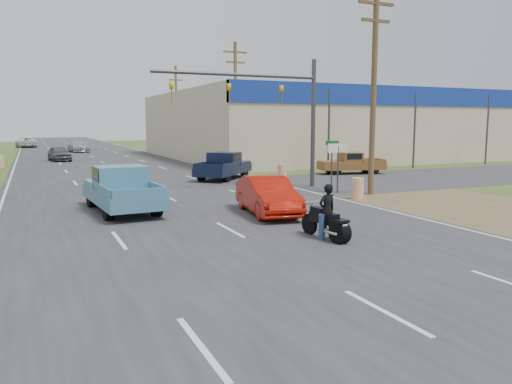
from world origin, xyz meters
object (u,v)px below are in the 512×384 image
red_convertible (268,196)px  distant_car_silver (78,146)px  rider (327,214)px  distant_car_white (26,142)px  brown_pickup (350,163)px  distant_car_grey (59,154)px  motorcycle (328,224)px  blue_pickup (121,188)px  navy_pickup (224,166)px

red_convertible → distant_car_silver: red_convertible is taller
rider → distant_car_white: (-8.72, 68.83, -0.05)m
brown_pickup → distant_car_grey: bearing=53.4°
brown_pickup → distant_car_silver: brown_pickup is taller
motorcycle → distant_car_silver: size_ratio=0.43×
rider → distant_car_grey: rider is taller
rider → blue_pickup: (-4.88, 7.69, 0.12)m
navy_pickup → rider: bearing=-57.0°
navy_pickup → distant_car_silver: (-5.83, 35.61, -0.14)m
motorcycle → distant_car_white: distant_car_white is taller
blue_pickup → distant_car_grey: (-0.80, 30.15, -0.22)m
motorcycle → distant_car_silver: bearing=85.7°
distant_car_white → distant_car_grey: bearing=88.3°
rider → blue_pickup: 9.11m
rider → navy_pickup: 17.34m
blue_pickup → red_convertible: bearing=-35.3°
blue_pickup → brown_pickup: blue_pickup is taller
red_convertible → brown_pickup: (12.10, 11.89, 0.03)m
blue_pickup → rider: bearing=-61.6°
rider → distant_car_white: 69.38m
distant_car_silver → distant_car_white: (-6.00, 16.16, 0.04)m
rider → distant_car_grey: bearing=-88.7°
rider → blue_pickup: bearing=-64.9°
distant_car_silver → distant_car_white: bearing=104.3°
red_convertible → distant_car_grey: red_convertible is taller
motorcycle → brown_pickup: size_ratio=0.44×
brown_pickup → distant_car_white: brown_pickup is taller
blue_pickup → distant_car_white: 61.25m
distant_car_silver → rider: bearing=-93.1°
motorcycle → rider: (-0.01, 0.05, 0.33)m
distant_car_grey → distant_car_silver: bearing=71.4°
motorcycle → blue_pickup: bearing=114.9°
motorcycle → navy_pickup: size_ratio=0.42×
motorcycle → blue_pickup: (-4.88, 7.75, 0.45)m
rider → distant_car_white: bearing=-90.1°
motorcycle → rider: 0.33m
rider → distant_car_silver: bearing=-94.3°
blue_pickup → distant_car_white: size_ratio=1.04×
motorcycle → distant_car_white: 69.43m
distant_car_grey → distant_car_white: distant_car_white is taller
distant_car_grey → navy_pickup: bearing=-74.4°
motorcycle → rider: size_ratio=1.33×
rider → distant_car_silver: size_ratio=0.33×
brown_pickup → distant_car_silver: bearing=35.8°
red_convertible → rider: (-0.20, -4.60, 0.08)m
red_convertible → distant_car_silver: bearing=101.9°
navy_pickup → distant_car_grey: (-8.79, 20.79, -0.15)m
navy_pickup → distant_car_white: navy_pickup is taller
red_convertible → motorcycle: size_ratio=2.07×
motorcycle → distant_car_grey: (-5.69, 37.89, 0.23)m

